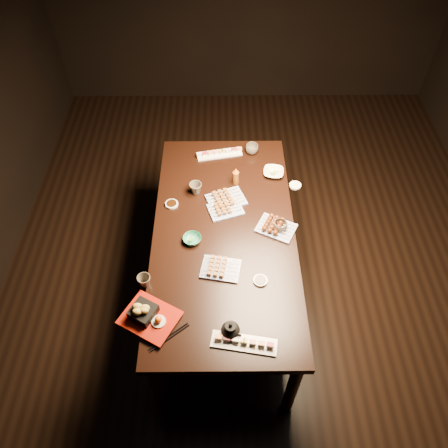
{
  "coord_description": "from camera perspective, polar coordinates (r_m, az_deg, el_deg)",
  "views": [
    {
      "loc": [
        -0.3,
        -1.89,
        2.9
      ],
      "look_at": [
        -0.28,
        -0.1,
        0.77
      ],
      "focal_mm": 35.0,
      "sensor_mm": 36.0,
      "label": 1
    }
  ],
  "objects": [
    {
      "name": "edamame_bowl_green",
      "position": [
        2.71,
        -4.18,
        -2.0
      ],
      "size": [
        0.12,
        0.12,
        0.04
      ],
      "primitive_type": "imported",
      "rotation": [
        0.0,
        0.0,
        0.07
      ],
      "color": "#297F5C",
      "rests_on": "dining_table"
    },
    {
      "name": "sushi_platter_near",
      "position": [
        2.35,
        2.64,
        -15.13
      ],
      "size": [
        0.36,
        0.15,
        0.04
      ],
      "primitive_type": null,
      "rotation": [
        0.0,
        0.0,
        -0.17
      ],
      "color": "white",
      "rests_on": "dining_table"
    },
    {
      "name": "teacup_near_left",
      "position": [
        2.55,
        -10.38,
        -7.32
      ],
      "size": [
        0.1,
        0.1,
        0.07
      ],
      "primitive_type": "imported",
      "rotation": [
        0.0,
        0.0,
        -0.32
      ],
      "color": "#4F473C",
      "rests_on": "dining_table"
    },
    {
      "name": "sauce_dish_se",
      "position": [
        2.55,
        4.77,
        -7.37
      ],
      "size": [
        0.09,
        0.09,
        0.01
      ],
      "primitive_type": "cylinder",
      "rotation": [
        0.0,
        0.0,
        0.06
      ],
      "color": "white",
      "rests_on": "dining_table"
    },
    {
      "name": "tempura_tray",
      "position": [
        2.41,
        -9.76,
        -11.57
      ],
      "size": [
        0.37,
        0.35,
        0.11
      ],
      "primitive_type": null,
      "rotation": [
        0.0,
        0.0,
        -0.51
      ],
      "color": "black",
      "rests_on": "dining_table"
    },
    {
      "name": "sushi_platter_far",
      "position": [
        3.27,
        -0.6,
        9.32
      ],
      "size": [
        0.34,
        0.15,
        0.04
      ],
      "primitive_type": null,
      "rotation": [
        0.0,
        0.0,
        3.34
      ],
      "color": "white",
      "rests_on": "dining_table"
    },
    {
      "name": "tsukune_plate",
      "position": [
        2.78,
        6.86,
        -0.25
      ],
      "size": [
        0.29,
        0.26,
        0.06
      ],
      "primitive_type": null,
      "rotation": [
        0.0,
        0.0,
        -0.47
      ],
      "color": "#828EB6",
      "rests_on": "dining_table"
    },
    {
      "name": "ground",
      "position": [
        3.47,
        4.65,
        -6.94
      ],
      "size": [
        5.0,
        5.0,
        0.0
      ],
      "primitive_type": "plane",
      "color": "black",
      "rests_on": "ground"
    },
    {
      "name": "yakitori_plate_left",
      "position": [
        2.92,
        0.29,
        3.49
      ],
      "size": [
        0.29,
        0.25,
        0.06
      ],
      "primitive_type": null,
      "rotation": [
        0.0,
        0.0,
        0.37
      ],
      "color": "#828EB6",
      "rests_on": "dining_table"
    },
    {
      "name": "teacup_far_left",
      "position": [
        2.98,
        -3.72,
        4.68
      ],
      "size": [
        0.12,
        0.12,
        0.08
      ],
      "primitive_type": "imported",
      "rotation": [
        0.0,
        0.0,
        -0.55
      ],
      "color": "#4F473C",
      "rests_on": "dining_table"
    },
    {
      "name": "yakitori_plate_right",
      "position": [
        2.57,
        -0.44,
        -5.62
      ],
      "size": [
        0.25,
        0.2,
        0.06
      ],
      "primitive_type": null,
      "rotation": [
        0.0,
        0.0,
        -0.18
      ],
      "color": "#828EB6",
      "rests_on": "dining_table"
    },
    {
      "name": "sauce_dish_west",
      "position": [
        2.93,
        -6.84,
        2.59
      ],
      "size": [
        0.1,
        0.1,
        0.02
      ],
      "primitive_type": "cylinder",
      "rotation": [
        0.0,
        0.0,
        -0.15
      ],
      "color": "white",
      "rests_on": "dining_table"
    },
    {
      "name": "sauce_dish_east",
      "position": [
        3.08,
        9.28,
        5.0
      ],
      "size": [
        0.11,
        0.11,
        0.01
      ],
      "primitive_type": "cylinder",
      "rotation": [
        0.0,
        0.0,
        -0.66
      ],
      "color": "white",
      "rests_on": "dining_table"
    },
    {
      "name": "chopsticks_se",
      "position": [
        2.37,
        3.75,
        -14.81
      ],
      "size": [
        0.21,
        0.02,
        0.01
      ],
      "primitive_type": null,
      "rotation": [
        0.0,
        0.0,
        -0.01
      ],
      "color": "black",
      "rests_on": "dining_table"
    },
    {
      "name": "sauce_dish_nw",
      "position": [
        3.28,
        -1.44,
        9.05
      ],
      "size": [
        0.09,
        0.09,
        0.01
      ],
      "primitive_type": "cylinder",
      "rotation": [
        0.0,
        0.0,
        0.19
      ],
      "color": "white",
      "rests_on": "dining_table"
    },
    {
      "name": "edamame_bowl_cream",
      "position": [
        3.13,
        6.48,
        6.69
      ],
      "size": [
        0.16,
        0.16,
        0.04
      ],
      "primitive_type": "imported",
      "rotation": [
        0.0,
        0.0,
        -0.15
      ],
      "color": "beige",
      "rests_on": "dining_table"
    },
    {
      "name": "yakitori_plate_center",
      "position": [
        2.87,
        0.2,
        2.18
      ],
      "size": [
        0.26,
        0.22,
        0.06
      ],
      "primitive_type": null,
      "rotation": [
        0.0,
        0.0,
        0.32
      ],
      "color": "#828EB6",
      "rests_on": "dining_table"
    },
    {
      "name": "dining_table",
      "position": [
        3.07,
        0.01,
        -5.49
      ],
      "size": [
        1.28,
        1.96,
        0.75
      ],
      "primitive_type": "cube",
      "rotation": [
        0.0,
        0.0,
        -0.22
      ],
      "color": "black",
      "rests_on": "ground"
    },
    {
      "name": "teapot",
      "position": [
        2.34,
        0.85,
        -13.55
      ],
      "size": [
        0.17,
        0.17,
        0.1
      ],
      "primitive_type": null,
      "rotation": [
        0.0,
        0.0,
        -0.65
      ],
      "color": "black",
      "rests_on": "dining_table"
    },
    {
      "name": "teacup_far_right",
      "position": [
        3.28,
        3.67,
        9.76
      ],
      "size": [
        0.11,
        0.11,
        0.07
      ],
      "primitive_type": "imported",
      "rotation": [
        0.0,
        0.0,
        0.19
      ],
      "color": "#4F473C",
      "rests_on": "dining_table"
    },
    {
      "name": "chopsticks_near",
      "position": [
        2.39,
        -7.15,
        -14.42
      ],
      "size": [
        0.21,
        0.17,
        0.01
      ],
      "primitive_type": null,
      "rotation": [
        0.0,
        0.0,
        0.66
      ],
      "color": "black",
      "rests_on": "dining_table"
    },
    {
      "name": "condiment_bottle",
      "position": [
        3.02,
        1.55,
        6.31
      ],
      "size": [
        0.05,
        0.05,
        0.13
      ],
      "primitive_type": "cylinder",
      "rotation": [
        0.0,
        0.0,
        0.18
      ],
      "color": "brown",
      "rests_on": "dining_table"
    },
    {
      "name": "teacup_mid_right",
      "position": [
        2.77,
        7.36,
        -0.3
      ],
      "size": [
        0.09,
        0.09,
        0.07
      ],
      "primitive_type": "imported",
      "rotation": [
        0.0,
        0.0,
        0.07
      ],
      "color": "#4F473C",
      "rests_on": "dining_table"
    }
  ]
}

